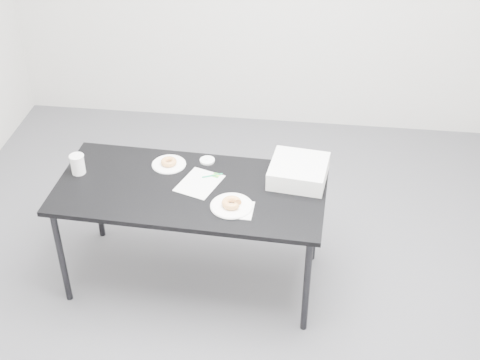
# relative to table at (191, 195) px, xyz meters

# --- Properties ---
(floor) EXTENTS (4.00, 4.00, 0.00)m
(floor) POSITION_rel_table_xyz_m (0.17, 0.00, -0.65)
(floor) COLOR #47474C
(floor) RESTS_ON ground
(table) EXTENTS (1.57, 0.79, 0.70)m
(table) POSITION_rel_table_xyz_m (0.00, 0.00, 0.00)
(table) COLOR black
(table) RESTS_ON floor
(scorecard) EXTENTS (0.28, 0.31, 0.00)m
(scorecard) POSITION_rel_table_xyz_m (0.04, 0.05, 0.05)
(scorecard) COLOR white
(scorecard) RESTS_ON table
(logo_patch) EXTENTS (0.05, 0.05, 0.00)m
(logo_patch) POSITION_rel_table_xyz_m (0.13, 0.13, 0.06)
(logo_patch) COLOR green
(logo_patch) RESTS_ON scorecard
(pen) EXTENTS (0.11, 0.06, 0.01)m
(pen) POSITION_rel_table_xyz_m (0.11, 0.13, 0.06)
(pen) COLOR #0C8E58
(pen) RESTS_ON scorecard
(napkin) EXTENTS (0.17, 0.17, 0.00)m
(napkin) POSITION_rel_table_xyz_m (0.30, -0.17, 0.05)
(napkin) COLOR white
(napkin) RESTS_ON table
(plate_near) EXTENTS (0.23, 0.23, 0.01)m
(plate_near) POSITION_rel_table_xyz_m (0.26, -0.15, 0.06)
(plate_near) COLOR white
(plate_near) RESTS_ON napkin
(donut_near) EXTENTS (0.13, 0.13, 0.04)m
(donut_near) POSITION_rel_table_xyz_m (0.26, -0.15, 0.08)
(donut_near) COLOR #E08F47
(donut_near) RESTS_ON plate_near
(plate_far) EXTENTS (0.20, 0.20, 0.01)m
(plate_far) POSITION_rel_table_xyz_m (-0.17, 0.21, 0.06)
(plate_far) COLOR white
(plate_far) RESTS_ON table
(donut_far) EXTENTS (0.10, 0.10, 0.03)m
(donut_far) POSITION_rel_table_xyz_m (-0.17, 0.21, 0.07)
(donut_far) COLOR #E08F47
(donut_far) RESTS_ON plate_far
(coffee_cup) EXTENTS (0.08, 0.08, 0.12)m
(coffee_cup) POSITION_rel_table_xyz_m (-0.68, 0.07, 0.11)
(coffee_cup) COLOR white
(coffee_cup) RESTS_ON table
(cup_lid) EXTENTS (0.09, 0.09, 0.01)m
(cup_lid) POSITION_rel_table_xyz_m (0.05, 0.28, 0.06)
(cup_lid) COLOR white
(cup_lid) RESTS_ON table
(bakery_box) EXTENTS (0.36, 0.36, 0.11)m
(bakery_box) POSITION_rel_table_xyz_m (0.61, 0.16, 0.11)
(bakery_box) COLOR white
(bakery_box) RESTS_ON table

